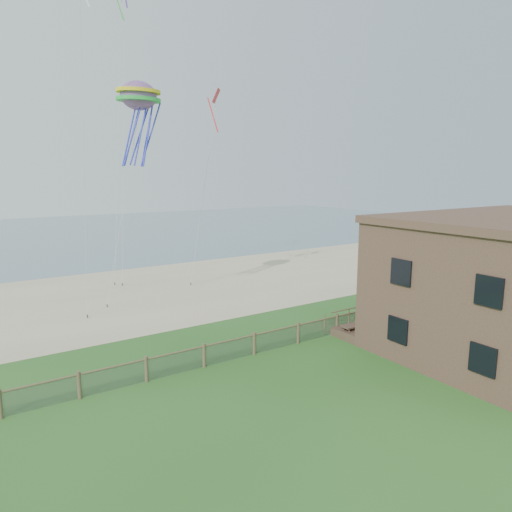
# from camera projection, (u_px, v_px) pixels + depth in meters

# --- Properties ---
(ground) EXTENTS (160.00, 160.00, 0.00)m
(ground) POSITION_uv_depth(u_px,v_px,m) (330.00, 400.00, 19.66)
(ground) COLOR #21501B
(ground) RESTS_ON ground
(sand_beach) EXTENTS (72.00, 20.00, 0.02)m
(sand_beach) POSITION_uv_depth(u_px,v_px,m) (149.00, 292.00, 37.78)
(sand_beach) COLOR tan
(sand_beach) RESTS_ON ground
(ocean) EXTENTS (160.00, 68.00, 0.02)m
(ocean) POSITION_uv_depth(u_px,v_px,m) (53.00, 234.00, 74.02)
(ocean) COLOR slate
(ocean) RESTS_ON ground
(chainlink_fence) EXTENTS (36.20, 0.20, 1.25)m
(chainlink_fence) POSITION_uv_depth(u_px,v_px,m) (254.00, 345.00, 24.50)
(chainlink_fence) COLOR brown
(chainlink_fence) RESTS_ON ground
(motel_deck) EXTENTS (15.00, 2.00, 0.50)m
(motel_deck) POSITION_uv_depth(u_px,v_px,m) (424.00, 315.00, 30.74)
(motel_deck) COLOR brown
(motel_deck) RESTS_ON ground
(picnic_table) EXTENTS (1.79, 1.38, 0.73)m
(picnic_table) POSITION_uv_depth(u_px,v_px,m) (355.00, 331.00, 27.24)
(picnic_table) COLOR brown
(picnic_table) RESTS_ON ground
(octopus_kite) EXTENTS (3.25, 2.56, 6.01)m
(octopus_kite) POSITION_uv_depth(u_px,v_px,m) (140.00, 120.00, 29.62)
(octopus_kite) COLOR red
(kite_red) EXTENTS (2.11, 2.01, 2.82)m
(kite_red) POSITION_uv_depth(u_px,v_px,m) (216.00, 107.00, 34.52)
(kite_red) COLOR red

